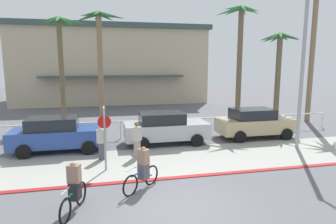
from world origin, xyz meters
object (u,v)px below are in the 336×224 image
(palm_tree_4, at_px, (239,38))
(car_tan_3, at_px, (255,123))
(car_silver_2, at_px, (165,128))
(cyclist_blue_1, at_px, (143,169))
(streetlight_curb, at_px, (306,62))
(palm_tree_2, at_px, (61,44))
(pedestrian_0, at_px, (102,143))
(stop_sign_bike_lane, at_px, (105,129))
(car_blue_1, at_px, (58,134))
(palm_tree_3, at_px, (100,41))
(cyclist_teal_0, at_px, (74,189))
(palm_tree_5, at_px, (279,53))
(palm_tree_6, at_px, (315,19))
(pedestrian_1, at_px, (137,141))

(palm_tree_4, bearing_deg, car_tan_3, -100.61)
(car_silver_2, relative_size, cyclist_blue_1, 2.93)
(streetlight_curb, height_order, palm_tree_2, streetlight_curb)
(streetlight_curb, xyz_separation_m, pedestrian_0, (-9.66, 0.47, -3.53))
(stop_sign_bike_lane, relative_size, car_tan_3, 0.58)
(palm_tree_2, bearing_deg, car_blue_1, -85.87)
(car_tan_3, bearing_deg, cyclist_blue_1, -142.43)
(palm_tree_3, xyz_separation_m, car_blue_1, (-2.14, -6.44, -4.87))
(palm_tree_4, distance_m, pedestrian_0, 12.28)
(stop_sign_bike_lane, relative_size, palm_tree_2, 0.34)
(cyclist_teal_0, bearing_deg, car_silver_2, 58.07)
(stop_sign_bike_lane, distance_m, car_tan_3, 9.20)
(palm_tree_5, xyz_separation_m, cyclist_teal_0, (-12.63, -9.71, -4.21))
(palm_tree_6, xyz_separation_m, car_tan_3, (-6.23, -3.55, -6.45))
(streetlight_curb, bearing_deg, palm_tree_2, 142.36)
(car_tan_3, bearing_deg, palm_tree_4, 79.39)
(palm_tree_6, xyz_separation_m, car_blue_1, (-16.90, -3.94, -6.45))
(cyclist_teal_0, relative_size, pedestrian_1, 1.06)
(pedestrian_0, height_order, pedestrian_1, pedestrian_1)
(palm_tree_2, bearing_deg, palm_tree_5, -14.92)
(car_silver_2, distance_m, car_tan_3, 5.30)
(palm_tree_4, distance_m, cyclist_blue_1, 13.50)
(palm_tree_5, height_order, car_tan_3, palm_tree_5)
(palm_tree_5, bearing_deg, car_tan_3, -137.22)
(palm_tree_3, bearing_deg, cyclist_teal_0, -93.77)
(stop_sign_bike_lane, xyz_separation_m, car_blue_1, (-2.21, 3.14, -0.81))
(cyclist_teal_0, bearing_deg, palm_tree_5, 37.55)
(stop_sign_bike_lane, bearing_deg, palm_tree_6, 25.73)
(car_tan_3, relative_size, cyclist_blue_1, 2.93)
(cyclist_teal_0, bearing_deg, cyclist_blue_1, 27.69)
(cyclist_teal_0, bearing_deg, pedestrian_0, 80.32)
(streetlight_curb, xyz_separation_m, palm_tree_5, (2.19, 5.61, 0.63))
(stop_sign_bike_lane, distance_m, pedestrian_0, 1.69)
(palm_tree_4, relative_size, pedestrian_0, 4.99)
(palm_tree_4, bearing_deg, pedestrian_0, -147.04)
(car_tan_3, relative_size, cyclist_teal_0, 2.52)
(palm_tree_2, distance_m, pedestrian_1, 11.05)
(palm_tree_2, distance_m, palm_tree_3, 2.79)
(palm_tree_2, relative_size, palm_tree_6, 0.76)
(palm_tree_2, distance_m, palm_tree_6, 17.83)
(streetlight_curb, distance_m, palm_tree_5, 6.05)
(palm_tree_4, bearing_deg, palm_tree_5, -20.02)
(palm_tree_3, relative_size, cyclist_blue_1, 5.16)
(palm_tree_5, xyz_separation_m, car_tan_3, (-3.26, -3.01, -4.03))
(car_blue_1, relative_size, car_tan_3, 1.00)
(cyclist_teal_0, xyz_separation_m, pedestrian_0, (0.78, 4.58, 0.05))
(palm_tree_3, relative_size, cyclist_teal_0, 4.43)
(pedestrian_0, bearing_deg, palm_tree_6, 20.94)
(palm_tree_6, height_order, cyclist_teal_0, palm_tree_6)
(palm_tree_3, xyz_separation_m, car_silver_2, (3.23, -6.21, -4.87))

